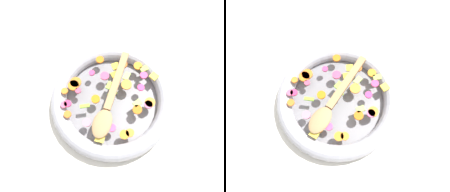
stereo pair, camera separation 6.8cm
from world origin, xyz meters
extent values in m
plane|color=silver|center=(0.00, 0.00, 0.00)|extent=(4.00, 4.00, 0.00)
cylinder|color=slate|center=(0.00, 0.00, 0.01)|extent=(0.35, 0.35, 0.01)
torus|color=#9E9EA5|center=(0.00, 0.00, 0.03)|extent=(0.40, 0.40, 0.05)
cylinder|color=orange|center=(-0.13, -0.07, 0.05)|extent=(0.03, 0.03, 0.01)
cylinder|color=orange|center=(-0.13, 0.02, 0.05)|extent=(0.05, 0.05, 0.01)
cylinder|color=orange|center=(-0.05, 0.12, 0.05)|extent=(0.04, 0.04, 0.01)
cylinder|color=orange|center=(-0.02, -0.12, 0.05)|extent=(0.04, 0.04, 0.01)
cylinder|color=orange|center=(0.04, 0.04, 0.05)|extent=(0.05, 0.05, 0.01)
cylinder|color=orange|center=(0.05, -0.12, 0.05)|extent=(0.03, 0.03, 0.01)
cylinder|color=#DB5E0D|center=(0.08, -0.04, 0.05)|extent=(0.03, 0.03, 0.01)
cylinder|color=orange|center=(-0.12, 0.03, 0.05)|extent=(0.05, 0.05, 0.01)
cylinder|color=orange|center=(-0.05, -0.02, 0.05)|extent=(0.03, 0.03, 0.01)
cylinder|color=orange|center=(-0.15, 0.00, 0.05)|extent=(0.02, 0.02, 0.01)
cylinder|color=#D5601D|center=(0.02, 0.12, 0.05)|extent=(0.03, 0.03, 0.01)
cylinder|color=orange|center=(0.07, 0.11, 0.05)|extent=(0.03, 0.03, 0.01)
cylinder|color=orange|center=(0.12, -0.01, 0.05)|extent=(0.04, 0.04, 0.01)
cylinder|color=orange|center=(0.06, -0.11, 0.05)|extent=(0.03, 0.03, 0.01)
cube|color=#ABD156|center=(0.08, -0.02, 0.05)|extent=(0.03, 0.03, 0.01)
cube|color=#82B233|center=(-0.01, -0.07, 0.05)|extent=(0.01, 0.03, 0.01)
cube|color=#8DBA30|center=(0.00, 0.01, 0.05)|extent=(0.03, 0.02, 0.01)
cube|color=#B4D460|center=(0.04, 0.07, 0.05)|extent=(0.03, 0.03, 0.01)
cube|color=#A1C649|center=(0.09, 0.11, 0.05)|extent=(0.03, 0.03, 0.01)
cube|color=#81B332|center=(-0.08, -0.04, 0.05)|extent=(0.03, 0.02, 0.01)
cube|color=#91CA41|center=(-0.01, 0.03, 0.05)|extent=(0.02, 0.03, 0.01)
cylinder|color=#C94160|center=(-0.11, 0.01, 0.05)|extent=(0.02, 0.02, 0.01)
cylinder|color=#D55173|center=(-0.14, -0.05, 0.05)|extent=(0.03, 0.03, 0.01)
cylinder|color=#D52E70|center=(0.09, 0.04, 0.05)|extent=(0.02, 0.02, 0.01)
cylinder|color=#CA2F62|center=(-0.13, -0.04, 0.05)|extent=(0.03, 0.03, 0.01)
cylinder|color=#D3376F|center=(0.09, 0.08, 0.05)|extent=(0.04, 0.04, 0.01)
cylinder|color=#C84269|center=(-0.03, 0.07, 0.05)|extent=(0.04, 0.04, 0.01)
cylinder|color=#E15283|center=(0.11, -0.02, 0.05)|extent=(0.03, 0.03, 0.01)
cylinder|color=pink|center=(-0.07, -0.09, 0.05)|extent=(0.03, 0.03, 0.01)
cylinder|color=#DD4581|center=(0.01, -0.10, 0.05)|extent=(0.03, 0.03, 0.01)
cylinder|color=#CE386E|center=(-0.07, 0.07, 0.05)|extent=(0.02, 0.02, 0.01)
cube|color=yellow|center=(0.00, 0.11, 0.05)|extent=(0.03, 0.03, 0.01)
cube|color=yellow|center=(0.13, 0.08, 0.05)|extent=(0.03, 0.03, 0.01)
cube|color=yellow|center=(-0.02, -0.13, 0.05)|extent=(0.03, 0.03, 0.01)
cube|color=yellow|center=(0.00, 0.07, 0.05)|extent=(0.03, 0.03, 0.01)
cube|color=#A87F51|center=(0.01, 0.05, 0.06)|extent=(0.06, 0.21, 0.01)
ellipsoid|color=#A87F51|center=(-0.02, -0.09, 0.06)|extent=(0.07, 0.10, 0.01)
camera|label=1|loc=(0.03, -0.26, 0.68)|focal=35.00mm
camera|label=2|loc=(0.09, -0.24, 0.68)|focal=35.00mm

